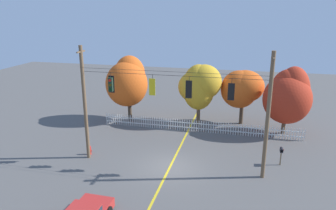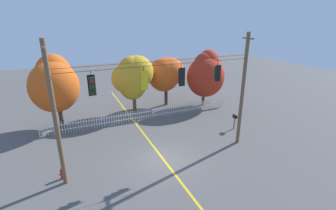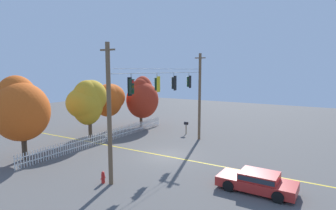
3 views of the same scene
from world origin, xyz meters
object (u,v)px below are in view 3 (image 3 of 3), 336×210
autumn_maple_mid (87,101)px  traffic_signal_westbound_side (174,83)px  traffic_signal_eastbound_side (189,82)px  autumn_maple_far_west (142,97)px  parked_car (257,181)px  roadside_mailbox (186,124)px  autumn_oak_far_east (109,99)px  fire_hydrant (103,177)px  traffic_signal_northbound_primary (157,84)px  traffic_signal_southbound_primary (131,87)px  autumn_maple_near_fence (20,109)px

autumn_maple_mid → traffic_signal_westbound_side: bearing=-86.1°
traffic_signal_westbound_side → traffic_signal_eastbound_side: same height
autumn_maple_mid → autumn_maple_far_west: autumn_maple_far_west is taller
parked_car → roadside_mailbox: 14.72m
autumn_oak_far_east → parked_car: 20.09m
parked_car → fire_hydrant: parked_car is taller
traffic_signal_westbound_side → autumn_oak_far_east: traffic_signal_westbound_side is taller
traffic_signal_northbound_primary → traffic_signal_eastbound_side: same height
traffic_signal_southbound_primary → autumn_maple_far_west: bearing=33.7°
autumn_oak_far_east → roadside_mailbox: (3.14, -8.24, -2.59)m
traffic_signal_northbound_primary → autumn_maple_near_fence: traffic_signal_northbound_primary is taller
traffic_signal_westbound_side → autumn_maple_mid: 9.76m
autumn_maple_mid → parked_car: 18.13m
autumn_maple_far_west → fire_hydrant: size_ratio=8.33×
traffic_signal_southbound_primary → autumn_maple_far_west: 15.89m
autumn_oak_far_east → autumn_maple_near_fence: bearing=-172.8°
traffic_signal_westbound_side → autumn_maple_far_west: bearing=49.5°
traffic_signal_northbound_primary → traffic_signal_eastbound_side: (5.30, 0.00, -0.02)m
autumn_maple_far_west → traffic_signal_northbound_primary: bearing=-138.8°
autumn_maple_near_fence → autumn_oak_far_east: (11.22, 1.41, -0.31)m
traffic_signal_eastbound_side → autumn_oak_far_east: size_ratio=0.26×
traffic_signal_eastbound_side → autumn_maple_mid: (-3.42, 9.53, -2.00)m
autumn_maple_mid → roadside_mailbox: (7.16, -7.35, -2.80)m
traffic_signal_westbound_side → parked_car: size_ratio=0.33×
traffic_signal_westbound_side → traffic_signal_northbound_primary: bearing=180.0°
traffic_signal_northbound_primary → traffic_signal_westbound_side: (2.53, -0.00, -0.02)m
autumn_oak_far_east → roadside_mailbox: size_ratio=3.97×
autumn_oak_far_east → autumn_maple_mid: bearing=-167.5°
fire_hydrant → traffic_signal_eastbound_side: bearing=-2.8°
traffic_signal_northbound_primary → autumn_maple_near_fence: bearing=120.5°
autumn_oak_far_east → roadside_mailbox: 9.19m
autumn_oak_far_east → autumn_maple_far_west: (4.10, -1.67, -0.08)m
parked_car → traffic_signal_westbound_side: bearing=62.4°
traffic_signal_westbound_side → roadside_mailbox: 8.38m
autumn_maple_near_fence → traffic_signal_southbound_primary: bearing=-76.1°
autumn_maple_near_fence → autumn_oak_far_east: bearing=7.2°
traffic_signal_eastbound_side → autumn_oak_far_east: 10.66m
autumn_maple_mid → autumn_maple_far_west: 8.16m
fire_hydrant → parked_car: bearing=-66.1°
autumn_maple_near_fence → traffic_signal_northbound_primary: bearing=-59.5°
autumn_maple_far_west → roadside_mailbox: (-0.95, -6.57, -2.52)m
traffic_signal_eastbound_side → roadside_mailbox: traffic_signal_eastbound_side is taller
traffic_signal_westbound_side → traffic_signal_southbound_primary: bearing=179.8°
traffic_signal_northbound_primary → traffic_signal_eastbound_side: bearing=0.0°
traffic_signal_westbound_side → autumn_maple_near_fence: bearing=131.1°
traffic_signal_eastbound_side → roadside_mailbox: bearing=30.2°
traffic_signal_westbound_side → autumn_maple_mid: size_ratio=0.24×
autumn_maple_near_fence → parked_car: (3.69, -16.96, -3.41)m
roadside_mailbox → traffic_signal_southbound_primary: bearing=-169.9°
parked_car → roadside_mailbox: roadside_mailbox is taller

